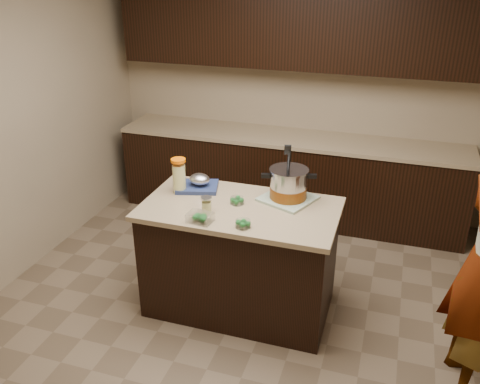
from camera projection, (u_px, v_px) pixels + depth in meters
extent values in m
plane|color=brown|center=(240.00, 305.00, 4.15)|extent=(4.00, 4.00, 0.00)
cube|color=tan|center=(299.00, 86.00, 5.30)|extent=(4.00, 0.04, 2.70)
cube|color=tan|center=(72.00, 331.00, 1.85)|extent=(4.00, 0.04, 2.70)
cube|color=tan|center=(7.00, 123.00, 4.13)|extent=(0.04, 4.00, 2.70)
cube|color=black|center=(289.00, 178.00, 5.43)|extent=(3.60, 0.60, 0.86)
cube|color=tan|center=(290.00, 138.00, 5.24)|extent=(3.60, 0.63, 0.04)
cube|color=black|center=(298.00, 29.00, 4.89)|extent=(3.60, 0.35, 0.75)
cube|color=black|center=(240.00, 260.00, 3.96)|extent=(1.40, 0.75, 0.86)
cube|color=tan|center=(240.00, 209.00, 3.77)|extent=(1.46, 0.81, 0.04)
cube|color=#557F59|center=(288.00, 198.00, 3.87)|extent=(0.47, 0.47, 0.02)
cylinder|color=#B7B7BC|center=(288.00, 184.00, 3.82)|extent=(0.34, 0.34, 0.22)
cylinder|color=brown|center=(288.00, 192.00, 3.84)|extent=(0.35, 0.35, 0.09)
cylinder|color=#B7B7BC|center=(289.00, 170.00, 3.77)|extent=(0.37, 0.37, 0.01)
cube|color=black|center=(266.00, 176.00, 3.79)|extent=(0.08, 0.05, 0.03)
cube|color=black|center=(312.00, 176.00, 3.78)|extent=(0.08, 0.05, 0.03)
cylinder|color=black|center=(289.00, 164.00, 3.72)|extent=(0.05, 0.12, 0.27)
cylinder|color=#D6D482|center=(179.00, 179.00, 3.95)|extent=(0.11, 0.11, 0.23)
cylinder|color=white|center=(179.00, 177.00, 3.94)|extent=(0.12, 0.12, 0.26)
cylinder|color=#F16605|center=(178.00, 161.00, 3.88)|extent=(0.13, 0.13, 0.02)
cylinder|color=#D6D482|center=(207.00, 207.00, 3.66)|extent=(0.08, 0.08, 0.09)
cylinder|color=white|center=(207.00, 206.00, 3.66)|extent=(0.08, 0.08, 0.11)
cylinder|color=silver|center=(206.00, 197.00, 3.63)|extent=(0.09, 0.09, 0.02)
cylinder|color=silver|center=(237.00, 201.00, 3.80)|extent=(0.12, 0.12, 0.05)
cylinder|color=silver|center=(243.00, 224.00, 3.47)|extent=(0.12, 0.12, 0.05)
cube|color=silver|center=(200.00, 217.00, 3.54)|extent=(0.19, 0.14, 0.06)
cube|color=navy|center=(197.00, 187.00, 4.05)|extent=(0.38, 0.33, 0.03)
ellipsoid|color=silver|center=(200.00, 180.00, 4.02)|extent=(0.16, 0.13, 0.09)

